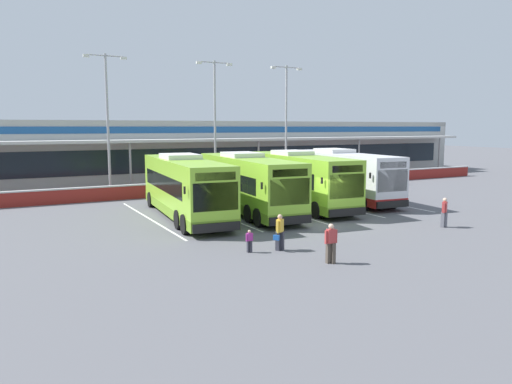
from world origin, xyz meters
The scene contains 19 objects.
ground_plane centered at (0.00, 0.00, 0.00)m, with size 200.00×200.00×0.00m, color #56565B.
terminal_building centered at (0.00, 26.91, 3.01)m, with size 70.00×13.00×6.00m.
red_barrier_wall centered at (0.00, 14.50, 0.56)m, with size 60.00×0.40×1.10m.
coach_bus_leftmost centered at (-6.35, 5.40, 1.79)m, with size 3.84×12.33×3.78m.
coach_bus_left_centre centered at (-2.19, 5.25, 1.79)m, with size 3.84×12.33×3.78m.
coach_bus_centre centered at (2.00, 5.78, 1.79)m, with size 3.84×12.33×3.78m.
coach_bus_right_centre centered at (6.38, 6.73, 1.79)m, with size 3.84×12.33×3.78m.
bay_stripe_far_west centered at (-8.40, 6.00, 0.00)m, with size 0.14×13.00×0.01m, color silver.
bay_stripe_west centered at (-4.20, 6.00, 0.00)m, with size 0.14×13.00×0.01m, color silver.
bay_stripe_mid_west centered at (0.00, 6.00, 0.00)m, with size 0.14×13.00×0.01m, color silver.
bay_stripe_centre centered at (4.20, 6.00, 0.00)m, with size 0.14×13.00×0.01m, color silver.
bay_stripe_mid_east centered at (8.40, 6.00, 0.00)m, with size 0.14×13.00×0.01m, color silver.
pedestrian_with_handbag centered at (-5.40, -4.15, 0.86)m, with size 0.63×0.47×1.62m.
pedestrian_in_dark_coat centered at (5.09, -4.04, 0.87)m, with size 0.51×0.36×1.62m.
pedestrian_child centered at (-6.74, -3.83, 0.54)m, with size 0.33×0.19×1.00m.
pedestrian_near_bin centered at (-4.65, -6.88, 0.87)m, with size 0.54×0.32×1.62m.
lamp_post_west centered at (-8.38, 17.09, 6.29)m, with size 3.24×0.28×11.00m.
lamp_post_centre centered at (0.60, 16.83, 6.29)m, with size 3.24×0.28×11.00m.
lamp_post_east centered at (7.78, 16.83, 6.29)m, with size 3.24×0.28×11.00m.
Camera 1 is at (-16.21, -22.22, 5.44)m, focal length 34.18 mm.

